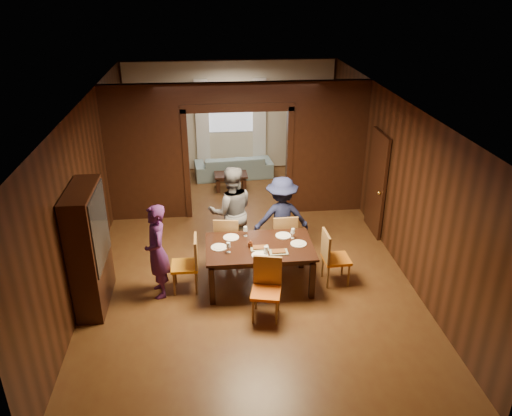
{
  "coord_description": "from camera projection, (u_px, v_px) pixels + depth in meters",
  "views": [
    {
      "loc": [
        -0.63,
        -8.44,
        4.85
      ],
      "look_at": [
        0.18,
        -0.4,
        1.05
      ],
      "focal_mm": 35.0,
      "sensor_mm": 36.0,
      "label": 1
    }
  ],
  "objects": [
    {
      "name": "chair_right",
      "position": [
        336.0,
        257.0,
        8.47
      ],
      "size": [
        0.46,
        0.46,
        0.97
      ],
      "primitive_type": null,
      "rotation": [
        0.0,
        0.0,
        1.61
      ],
      "color": "orange",
      "rests_on": "floor"
    },
    {
      "name": "platter_a",
      "position": [
        260.0,
        248.0,
        8.18
      ],
      "size": [
        0.3,
        0.2,
        0.04
      ],
      "primitive_type": "cube",
      "color": "gray",
      "rests_on": "dining_table"
    },
    {
      "name": "plate_left",
      "position": [
        219.0,
        247.0,
        8.22
      ],
      "size": [
        0.27,
        0.27,
        0.01
      ],
      "primitive_type": "cylinder",
      "color": "silver",
      "rests_on": "dining_table"
    },
    {
      "name": "window_far",
      "position": [
        231.0,
        107.0,
        12.99
      ],
      "size": [
        1.2,
        0.03,
        1.3
      ],
      "primitive_type": "cube",
      "color": "silver",
      "rests_on": "back_wall"
    },
    {
      "name": "curtain_left",
      "position": [
        202.0,
        125.0,
        13.08
      ],
      "size": [
        0.35,
        0.06,
        2.4
      ],
      "primitive_type": "cube",
      "color": "white",
      "rests_on": "back_wall"
    },
    {
      "name": "chair_left",
      "position": [
        185.0,
        264.0,
        8.27
      ],
      "size": [
        0.44,
        0.44,
        0.97
      ],
      "primitive_type": null,
      "rotation": [
        0.0,
        0.0,
        -1.57
      ],
      "color": "orange",
      "rests_on": "floor"
    },
    {
      "name": "wineglass_left",
      "position": [
        228.0,
        247.0,
        8.04
      ],
      "size": [
        0.08,
        0.08,
        0.18
      ],
      "primitive_type": null,
      "color": "silver",
      "rests_on": "dining_table"
    },
    {
      "name": "plate_near",
      "position": [
        260.0,
        255.0,
        7.98
      ],
      "size": [
        0.27,
        0.27,
        0.01
      ],
      "primitive_type": "cylinder",
      "color": "white",
      "rests_on": "dining_table"
    },
    {
      "name": "chair_far_l",
      "position": [
        227.0,
        239.0,
        9.04
      ],
      "size": [
        0.5,
        0.5,
        0.97
      ],
      "primitive_type": null,
      "rotation": [
        0.0,
        0.0,
        3.0
      ],
      "color": "orange",
      "rests_on": "floor"
    },
    {
      "name": "curtain_right",
      "position": [
        259.0,
        124.0,
        13.22
      ],
      "size": [
        0.35,
        0.06,
        2.4
      ],
      "primitive_type": "cube",
      "color": "white",
      "rests_on": "back_wall"
    },
    {
      "name": "wineglass_right",
      "position": [
        293.0,
        233.0,
        8.47
      ],
      "size": [
        0.08,
        0.08,
        0.18
      ],
      "primitive_type": null,
      "color": "white",
      "rests_on": "dining_table"
    },
    {
      "name": "plate_far_l",
      "position": [
        231.0,
        237.0,
        8.52
      ],
      "size": [
        0.27,
        0.27,
        0.01
      ],
      "primitive_type": "cylinder",
      "color": "white",
      "rests_on": "dining_table"
    },
    {
      "name": "wineglass_far",
      "position": [
        245.0,
        231.0,
        8.54
      ],
      "size": [
        0.08,
        0.08,
        0.18
      ],
      "primitive_type": null,
      "color": "white",
      "rests_on": "dining_table"
    },
    {
      "name": "ceiling",
      "position": [
        243.0,
        100.0,
        8.48
      ],
      "size": [
        5.5,
        9.0,
        0.02
      ],
      "primitive_type": "cube",
      "color": "silver",
      "rests_on": "room_walls"
    },
    {
      "name": "serving_bowl",
      "position": [
        263.0,
        240.0,
        8.38
      ],
      "size": [
        0.28,
        0.28,
        0.07
      ],
      "primitive_type": "imported",
      "color": "black",
      "rests_on": "dining_table"
    },
    {
      "name": "platter_b",
      "position": [
        279.0,
        252.0,
        8.06
      ],
      "size": [
        0.3,
        0.2,
        0.04
      ],
      "primitive_type": "cube",
      "color": "gray",
      "rests_on": "dining_table"
    },
    {
      "name": "person_grey",
      "position": [
        231.0,
        212.0,
        9.18
      ],
      "size": [
        0.91,
        0.74,
        1.76
      ],
      "primitive_type": "imported",
      "rotation": [
        0.0,
        0.0,
        3.23
      ],
      "color": "#57555D",
      "rests_on": "floor"
    },
    {
      "name": "floor",
      "position": [
        245.0,
        248.0,
        9.72
      ],
      "size": [
        9.0,
        9.0,
        0.0
      ],
      "primitive_type": "plane",
      "color": "#572F18",
      "rests_on": "ground"
    },
    {
      "name": "coffee_table",
      "position": [
        231.0,
        182.0,
        12.32
      ],
      "size": [
        0.8,
        0.5,
        0.4
      ],
      "primitive_type": "cube",
      "color": "black",
      "rests_on": "floor"
    },
    {
      "name": "room_walls",
      "position": [
        237.0,
        145.0,
        10.77
      ],
      "size": [
        5.52,
        9.01,
        2.9
      ],
      "color": "black",
      "rests_on": "floor"
    },
    {
      "name": "person_purple",
      "position": [
        157.0,
        252.0,
        8.02
      ],
      "size": [
        0.51,
        0.66,
        1.6
      ],
      "primitive_type": "imported",
      "rotation": [
        0.0,
        0.0,
        -1.34
      ],
      "color": "#4C1E59",
      "rests_on": "floor"
    },
    {
      "name": "tumbler",
      "position": [
        266.0,
        250.0,
        8.0
      ],
      "size": [
        0.07,
        0.07,
        0.14
      ],
      "primitive_type": "cylinder",
      "color": "silver",
      "rests_on": "dining_table"
    },
    {
      "name": "sofa",
      "position": [
        234.0,
        166.0,
        13.06
      ],
      "size": [
        2.06,
        0.94,
        0.58
      ],
      "primitive_type": "imported",
      "rotation": [
        0.0,
        0.0,
        3.22
      ],
      "color": "#7F9DA6",
      "rests_on": "floor"
    },
    {
      "name": "dining_table",
      "position": [
        259.0,
        265.0,
        8.44
      ],
      "size": [
        1.78,
        1.11,
        0.76
      ],
      "primitive_type": "cube",
      "color": "black",
      "rests_on": "floor"
    },
    {
      "name": "hutch",
      "position": [
        89.0,
        248.0,
        7.71
      ],
      "size": [
        0.4,
        1.2,
        2.0
      ],
      "primitive_type": "cube",
      "color": "black",
      "rests_on": "floor"
    },
    {
      "name": "chair_far_r",
      "position": [
        283.0,
        237.0,
        9.14
      ],
      "size": [
        0.45,
        0.45,
        0.97
      ],
      "primitive_type": null,
      "rotation": [
        0.0,
        0.0,
        3.17
      ],
      "color": "#C43B12",
      "rests_on": "floor"
    },
    {
      "name": "plate_far_r",
      "position": [
        283.0,
        236.0,
        8.58
      ],
      "size": [
        0.27,
        0.27,
        0.01
      ],
      "primitive_type": "cylinder",
      "color": "white",
      "rests_on": "dining_table"
    },
    {
      "name": "person_navy",
      "position": [
        281.0,
        218.0,
        9.13
      ],
      "size": [
        1.05,
        0.63,
        1.59
      ],
      "primitive_type": "imported",
      "rotation": [
        0.0,
        0.0,
        3.18
      ],
      "color": "#191D3E",
      "rests_on": "floor"
    },
    {
      "name": "plate_right",
      "position": [
        298.0,
        244.0,
        8.33
      ],
      "size": [
        0.27,
        0.27,
        0.01
      ],
      "primitive_type": "cylinder",
      "color": "silver",
      "rests_on": "dining_table"
    },
    {
      "name": "chair_near",
      "position": [
        266.0,
        291.0,
        7.58
      ],
      "size": [
        0.53,
        0.53,
        0.97
      ],
      "primitive_type": null,
      "rotation": [
        0.0,
        0.0,
        -0.23
      ],
      "color": "orange",
      "rests_on": "floor"
    },
    {
      "name": "door_right",
      "position": [
        377.0,
        184.0,
        9.97
      ],
      "size": [
        0.06,
        0.9,
        2.1
      ],
      "primitive_type": "cube",
      "color": "black",
      "rests_on": "floor"
    },
    {
      "name": "condiment_jar",
      "position": [
        250.0,
        244.0,
        8.21
      ],
      "size": [
        0.08,
        0.08,
        0.11
      ],
      "primitive_type": null,
      "color": "#451E10",
      "rests_on": "dining_table"
    }
  ]
}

